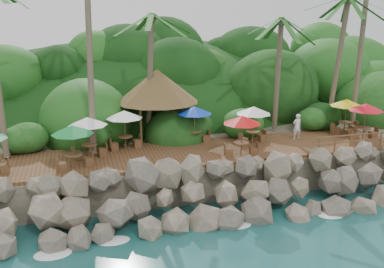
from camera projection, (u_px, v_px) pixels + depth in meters
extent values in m
plane|color=#19514F|center=(225.00, 232.00, 20.99)|extent=(140.00, 140.00, 0.00)
cube|color=gray|center=(160.00, 130.00, 35.55)|extent=(32.00, 25.20, 2.10)
ellipsoid|color=#143811|center=(145.00, 122.00, 42.78)|extent=(44.80, 28.00, 15.40)
cube|color=brown|center=(192.00, 153.00, 25.96)|extent=(26.00, 5.00, 0.20)
ellipsoid|color=white|center=(32.00, 254.00, 18.92)|extent=(1.20, 0.80, 0.06)
ellipsoid|color=white|center=(101.00, 245.00, 19.70)|extent=(1.20, 0.80, 0.06)
ellipsoid|color=white|center=(164.00, 236.00, 20.48)|extent=(1.20, 0.80, 0.06)
ellipsoid|color=white|center=(223.00, 228.00, 21.26)|extent=(1.20, 0.80, 0.06)
ellipsoid|color=white|center=(277.00, 221.00, 22.04)|extent=(1.20, 0.80, 0.06)
ellipsoid|color=white|center=(328.00, 214.00, 22.81)|extent=(1.20, 0.80, 0.06)
ellipsoid|color=white|center=(375.00, 207.00, 23.59)|extent=(1.20, 0.80, 0.06)
cylinder|color=brown|center=(89.00, 36.00, 24.79)|extent=(0.86, 3.66, 13.35)
cylinder|color=brown|center=(150.00, 79.00, 27.67)|extent=(0.75, 1.18, 8.07)
ellipsoid|color=#23601E|center=(148.00, 14.00, 26.58)|extent=(6.00, 6.00, 2.40)
cylinder|color=brown|center=(278.00, 76.00, 29.85)|extent=(0.58, 0.92, 7.81)
ellipsoid|color=#23601E|center=(281.00, 19.00, 28.80)|extent=(6.00, 6.00, 2.40)
cylinder|color=brown|center=(361.00, 45.00, 30.25)|extent=(1.44, 1.61, 11.90)
cylinder|color=brown|center=(338.00, 65.00, 30.19)|extent=(0.87, 1.09, 9.19)
cylinder|color=brown|center=(141.00, 125.00, 27.22)|extent=(0.16, 0.16, 2.40)
cylinder|color=brown|center=(183.00, 123.00, 27.95)|extent=(0.16, 0.16, 2.40)
cylinder|color=brown|center=(135.00, 116.00, 29.82)|extent=(0.16, 0.16, 2.40)
cylinder|color=brown|center=(173.00, 114.00, 30.54)|extent=(0.16, 0.16, 2.40)
cone|color=brown|center=(157.00, 86.00, 28.26)|extent=(5.55, 5.55, 2.20)
cube|color=brown|center=(5.00, 168.00, 22.31)|extent=(0.55, 0.55, 0.49)
cylinder|color=brown|center=(344.00, 128.00, 29.83)|extent=(0.09, 0.09, 0.79)
cylinder|color=brown|center=(345.00, 122.00, 29.72)|extent=(0.90, 0.90, 0.05)
cylinder|color=brown|center=(345.00, 117.00, 29.62)|extent=(0.05, 0.05, 2.36)
cone|color=yellow|center=(347.00, 103.00, 29.34)|extent=(2.25, 2.25, 0.48)
cube|color=brown|center=(335.00, 131.00, 29.63)|extent=(0.48, 0.48, 0.49)
cube|color=brown|center=(353.00, 129.00, 30.11)|extent=(0.48, 0.48, 0.49)
cylinder|color=brown|center=(126.00, 143.00, 26.31)|extent=(0.09, 0.09, 0.79)
cylinder|color=brown|center=(125.00, 136.00, 26.21)|extent=(0.90, 0.90, 0.05)
cylinder|color=brown|center=(125.00, 131.00, 26.10)|extent=(0.05, 0.05, 2.36)
cone|color=white|center=(124.00, 114.00, 25.83)|extent=(2.25, 2.25, 0.48)
cube|color=brown|center=(114.00, 147.00, 26.02)|extent=(0.53, 0.53, 0.49)
cube|color=brown|center=(137.00, 143.00, 26.69)|extent=(0.53, 0.53, 0.49)
cylinder|color=brown|center=(75.00, 162.00, 22.88)|extent=(0.09, 0.09, 0.79)
cylinder|color=brown|center=(74.00, 155.00, 22.77)|extent=(0.90, 0.90, 0.05)
cylinder|color=brown|center=(74.00, 148.00, 22.67)|extent=(0.05, 0.05, 2.36)
cone|color=#0C732C|center=(72.00, 130.00, 22.39)|extent=(2.25, 2.25, 0.48)
cube|color=brown|center=(62.00, 167.00, 22.47)|extent=(0.59, 0.59, 0.49)
cube|color=brown|center=(88.00, 162.00, 23.36)|extent=(0.59, 0.59, 0.49)
cylinder|color=brown|center=(363.00, 133.00, 28.38)|extent=(0.09, 0.09, 0.79)
cylinder|color=brown|center=(364.00, 128.00, 28.27)|extent=(0.90, 0.90, 0.05)
cylinder|color=brown|center=(365.00, 122.00, 28.17)|extent=(0.05, 0.05, 2.36)
cone|color=red|center=(366.00, 107.00, 27.90)|extent=(2.25, 2.25, 0.48)
cube|color=brown|center=(353.00, 136.00, 28.27)|extent=(0.48, 0.48, 0.49)
cube|color=brown|center=(373.00, 135.00, 28.58)|extent=(0.48, 0.48, 0.49)
cylinder|color=brown|center=(195.00, 137.00, 27.47)|extent=(0.09, 0.09, 0.79)
cylinder|color=brown|center=(195.00, 131.00, 27.36)|extent=(0.90, 0.90, 0.05)
cylinder|color=brown|center=(195.00, 126.00, 27.26)|extent=(0.05, 0.05, 2.36)
cone|color=#0D33B2|center=(195.00, 110.00, 26.99)|extent=(2.25, 2.25, 0.48)
cube|color=brown|center=(183.00, 140.00, 27.32)|extent=(0.45, 0.45, 0.49)
cube|color=brown|center=(206.00, 139.00, 27.70)|extent=(0.45, 0.45, 0.49)
cylinder|color=brown|center=(90.00, 151.00, 24.62)|extent=(0.09, 0.09, 0.79)
cylinder|color=brown|center=(89.00, 145.00, 24.52)|extent=(0.90, 0.90, 0.05)
cylinder|color=brown|center=(89.00, 138.00, 24.41)|extent=(0.05, 0.05, 2.36)
cone|color=white|center=(88.00, 121.00, 24.14)|extent=(2.25, 2.25, 0.48)
cube|color=brown|center=(77.00, 155.00, 24.39)|extent=(0.50, 0.50, 0.49)
cube|color=brown|center=(103.00, 152.00, 24.95)|extent=(0.50, 0.50, 0.49)
cylinder|color=brown|center=(253.00, 138.00, 27.44)|extent=(0.09, 0.09, 0.79)
cylinder|color=brown|center=(253.00, 131.00, 27.33)|extent=(0.90, 0.90, 0.05)
cylinder|color=brown|center=(253.00, 126.00, 27.23)|extent=(0.05, 0.05, 2.36)
cone|color=white|center=(254.00, 110.00, 26.95)|extent=(2.25, 2.25, 0.48)
cube|color=brown|center=(243.00, 141.00, 27.10)|extent=(0.56, 0.56, 0.49)
cube|color=brown|center=(261.00, 138.00, 27.85)|extent=(0.56, 0.56, 0.49)
cylinder|color=brown|center=(241.00, 149.00, 25.01)|extent=(0.09, 0.09, 0.79)
cylinder|color=brown|center=(241.00, 143.00, 24.90)|extent=(0.90, 0.90, 0.05)
cylinder|color=brown|center=(242.00, 137.00, 24.80)|extent=(0.05, 0.05, 2.36)
cone|color=red|center=(242.00, 120.00, 24.52)|extent=(2.25, 2.25, 0.48)
cube|color=brown|center=(229.00, 152.00, 24.96)|extent=(0.51, 0.51, 0.49)
cube|color=brown|center=(254.00, 151.00, 25.14)|extent=(0.51, 0.51, 0.49)
cylinder|color=brown|center=(319.00, 145.00, 25.51)|extent=(0.10, 0.10, 1.00)
cylinder|color=brown|center=(335.00, 144.00, 25.79)|extent=(0.10, 0.10, 1.00)
cylinder|color=brown|center=(351.00, 142.00, 26.08)|extent=(0.10, 0.10, 1.00)
cylinder|color=brown|center=(366.00, 141.00, 26.36)|extent=(0.10, 0.10, 1.00)
cylinder|color=brown|center=(381.00, 139.00, 26.65)|extent=(0.10, 0.10, 1.00)
cube|color=brown|center=(374.00, 133.00, 26.38)|extent=(8.30, 0.06, 0.06)
cube|color=brown|center=(374.00, 139.00, 26.49)|extent=(8.30, 0.06, 0.06)
imported|color=white|center=(297.00, 126.00, 28.35)|extent=(0.66, 0.47, 1.72)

